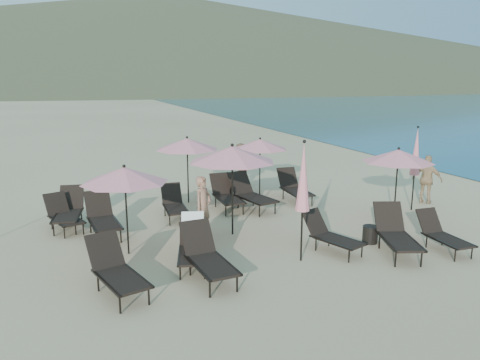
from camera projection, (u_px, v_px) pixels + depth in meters
name	position (u px, v px, depth m)	size (l,w,h in m)	color
ground	(304.00, 260.00, 10.28)	(800.00, 800.00, 0.00)	#D6BA8C
volcanic_headland	(181.00, 41.00, 305.45)	(690.00, 690.00, 55.00)	brown
lounger_0	(116.00, 270.00, 8.66)	(1.08, 1.81, 0.98)	black
lounger_1	(193.00, 243.00, 10.00)	(0.98, 1.68, 0.99)	black
lounger_2	(207.00, 256.00, 9.29)	(0.80, 1.79, 1.00)	black
lounger_3	(331.00, 234.00, 10.74)	(1.04, 1.61, 0.87)	black
lounger_4	(396.00, 233.00, 10.63)	(1.22, 1.88, 1.01)	black
lounger_5	(442.00, 234.00, 10.83)	(0.62, 1.48, 0.84)	black
lounger_6	(63.00, 215.00, 12.26)	(1.04, 1.64, 0.88)	black
lounger_7	(102.00, 217.00, 11.87)	(0.82, 1.79, 1.00)	black
lounger_8	(174.00, 204.00, 13.31)	(0.69, 1.57, 0.88)	black
lounger_9	(226.00, 194.00, 14.22)	(0.69, 1.71, 0.98)	black
lounger_10	(251.00, 193.00, 14.18)	(1.07, 1.91, 1.04)	black
lounger_11	(294.00, 187.00, 15.12)	(0.74, 1.72, 0.97)	black
lounger_12	(69.00, 210.00, 12.56)	(0.93, 1.78, 0.98)	black
umbrella_open_0	(125.00, 175.00, 10.27)	(1.93, 1.93, 2.07)	black
umbrella_open_1	(232.00, 154.00, 11.54)	(2.18, 2.18, 2.35)	black
umbrella_open_2	(398.00, 156.00, 12.70)	(1.94, 1.94, 2.08)	black
umbrella_open_3	(187.00, 144.00, 14.59)	(1.98, 1.98, 2.14)	black
umbrella_open_4	(260.00, 144.00, 15.44)	(1.85, 1.85, 1.99)	black
umbrella_closed_0	(303.00, 178.00, 9.87)	(0.31, 0.31, 2.67)	black
umbrella_closed_1	(416.00, 152.00, 13.76)	(0.30, 0.30, 2.55)	black
side_table_0	(200.00, 251.00, 10.21)	(0.36, 0.36, 0.46)	black
side_table_1	(370.00, 234.00, 11.33)	(0.37, 0.37, 0.42)	black
beachgoer_a	(203.00, 206.00, 11.74)	(0.56, 0.37, 1.53)	#A57459
beachgoer_b	(241.00, 165.00, 17.18)	(0.76, 0.59, 1.56)	#9E6E51
beachgoer_c	(427.00, 180.00, 14.73)	(0.91, 0.38, 1.55)	tan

